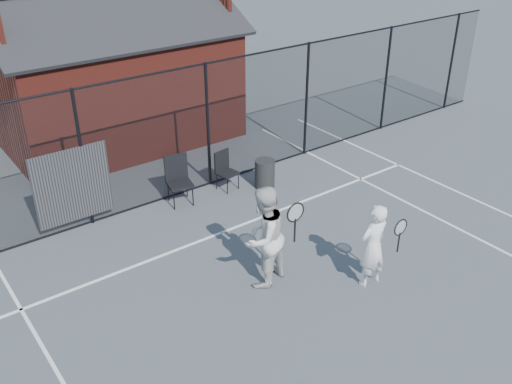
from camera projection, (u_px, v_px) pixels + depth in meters
ground at (318, 309)px, 9.78m from camera, size 80.00×80.00×0.00m
court_lines at (375, 353)px, 8.85m from camera, size 11.02×18.00×0.01m
fence at (158, 142)px, 12.47m from camera, size 22.04×3.00×3.00m
clubhouse at (114, 83)px, 15.64m from camera, size 6.50×4.36×4.19m
player_front at (373, 246)px, 10.02m from camera, size 0.73×0.54×1.63m
player_back at (264, 237)px, 10.00m from camera, size 1.13×0.98×1.93m
chair_left at (227, 172)px, 13.40m from camera, size 0.52×0.53×0.92m
chair_right at (180, 182)px, 12.75m from camera, size 0.63×0.65×1.10m
waste_bin at (265, 174)px, 13.55m from camera, size 0.57×0.57×0.70m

